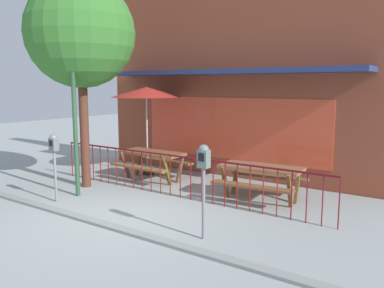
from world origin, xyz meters
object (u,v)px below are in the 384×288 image
object	(u,v)px
parking_meter_near	(204,167)
parking_meter_far	(54,150)
street_lamp	(74,95)
picnic_table_left	(152,158)
picnic_table_right	(261,173)
street_tree	(80,34)
patio_umbrella	(146,93)

from	to	relation	value
parking_meter_near	parking_meter_far	xyz separation A→B (m)	(-3.83, -0.06, -0.07)
parking_meter_near	street_lamp	world-z (taller)	street_lamp
picnic_table_left	picnic_table_right	size ratio (longest dim) A/B	0.96
street_tree	street_lamp	xyz separation A→B (m)	(0.51, -0.68, -1.42)
picnic_table_left	parking_meter_far	xyz separation A→B (m)	(-0.41, -2.75, 0.54)
street_tree	picnic_table_right	bearing A→B (deg)	18.79
parking_meter_far	parking_meter_near	bearing A→B (deg)	0.95
patio_umbrella	street_tree	bearing A→B (deg)	-100.16
picnic_table_left	picnic_table_right	bearing A→B (deg)	-1.50
picnic_table_left	parking_meter_near	size ratio (longest dim) A/B	1.14
picnic_table_right	street_tree	distance (m)	5.37
picnic_table_left	parking_meter_near	xyz separation A→B (m)	(3.42, -2.68, 0.62)
picnic_table_right	picnic_table_left	bearing A→B (deg)	178.50
parking_meter_far	patio_umbrella	bearing A→B (deg)	92.68
patio_umbrella	street_tree	xyz separation A→B (m)	(-0.35, -1.94, 1.42)
picnic_table_left	street_lamp	distance (m)	2.79
parking_meter_far	street_tree	size ratio (longest dim) A/B	0.29
parking_meter_near	street_tree	world-z (taller)	street_tree
picnic_table_right	patio_umbrella	distance (m)	4.19
street_lamp	street_tree	bearing A→B (deg)	126.77
picnic_table_right	street_lamp	xyz separation A→B (m)	(-3.62, -2.09, 1.71)
patio_umbrella	parking_meter_near	size ratio (longest dim) A/B	1.56
picnic_table_right	street_lamp	world-z (taller)	street_lamp
picnic_table_left	parking_meter_near	bearing A→B (deg)	-38.14
parking_meter_near	street_lamp	bearing A→B (deg)	172.33
picnic_table_left	street_tree	size ratio (longest dim) A/B	0.36
picnic_table_left	picnic_table_right	world-z (taller)	same
street_lamp	picnic_table_left	bearing A→B (deg)	79.68
picnic_table_left	street_lamp	size ratio (longest dim) A/B	0.52
picnic_table_left	patio_umbrella	bearing A→B (deg)	141.23
picnic_table_left	picnic_table_right	xyz separation A→B (m)	(3.22, -0.08, 0.00)
patio_umbrella	street_lamp	size ratio (longest dim) A/B	0.71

